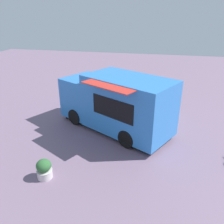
% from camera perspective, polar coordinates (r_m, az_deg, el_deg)
% --- Properties ---
extents(ground_plane, '(40.00, 40.00, 0.00)m').
position_cam_1_polar(ground_plane, '(11.57, 2.71, -2.58)').
color(ground_plane, slate).
extents(food_truck, '(4.56, 5.77, 2.61)m').
position_cam_1_polar(food_truck, '(10.44, 0.98, 1.96)').
color(food_truck, '#2F7CD1').
rests_on(food_truck, ground_plane).
extents(planter_flowering_near, '(0.57, 0.57, 0.82)m').
position_cam_1_polar(planter_flowering_near, '(14.43, -5.37, 4.78)').
color(planter_flowering_near, beige).
rests_on(planter_flowering_near, ground_plane).
extents(planter_flowering_far, '(0.53, 0.53, 0.70)m').
position_cam_1_polar(planter_flowering_far, '(8.16, -16.49, -13.40)').
color(planter_flowering_far, silver).
rests_on(planter_flowering_far, ground_plane).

